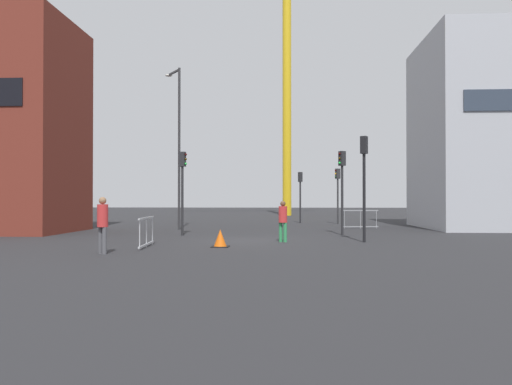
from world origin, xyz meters
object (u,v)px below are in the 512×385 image
construction_crane (282,42)px  traffic_light_median (342,179)px  traffic_light_crosswalk (338,187)px  traffic_light_corner (300,189)px  pedestrian_walking (283,218)px  traffic_light_far (364,171)px  traffic_light_near (182,179)px  pedestrian_waiting (103,221)px  traffic_cone_by_barrier (220,239)px  streetlamp_tall (178,137)px

construction_crane → traffic_light_median: (3.09, -28.61, -15.37)m
traffic_light_crosswalk → traffic_light_corner: size_ratio=1.05×
pedestrian_walking → traffic_light_median: bearing=56.1°
traffic_light_far → traffic_light_near: bearing=157.4°
traffic_light_crosswalk → traffic_light_near: bearing=-126.0°
pedestrian_waiting → traffic_cone_by_barrier: size_ratio=2.83×
traffic_light_far → construction_crane: bearing=96.2°
traffic_light_median → pedestrian_walking: traffic_light_median is taller
pedestrian_walking → construction_crane: bearing=90.5°
streetlamp_tall → traffic_light_near: streetlamp_tall is taller
construction_crane → traffic_light_near: 33.45m
traffic_light_crosswalk → pedestrian_waiting: traffic_light_crosswalk is taller
traffic_light_far → traffic_light_median: (-0.44, 4.09, -0.13)m
construction_crane → pedestrian_walking: size_ratio=16.52×
traffic_light_far → traffic_light_median: bearing=96.2°
traffic_light_crosswalk → pedestrian_walking: size_ratio=2.31×
construction_crane → traffic_light_far: construction_crane is taller
construction_crane → traffic_cone_by_barrier: 39.37m
traffic_light_far → traffic_light_near: traffic_light_far is taller
traffic_light_crosswalk → traffic_light_far: (-0.43, -14.99, 0.26)m
construction_crane → pedestrian_waiting: bearing=-98.1°
streetlamp_tall → traffic_cone_by_barrier: bearing=-70.4°
traffic_light_near → traffic_cone_by_barrier: 6.69m
construction_crane → traffic_light_far: bearing=-83.8°
traffic_light_near → traffic_light_median: bearing=5.6°
pedestrian_waiting → streetlamp_tall: bearing=91.6°
traffic_cone_by_barrier → traffic_light_near: bearing=113.9°
construction_crane → traffic_cone_by_barrier: size_ratio=42.99×
traffic_light_near → traffic_light_far: bearing=-22.6°
traffic_light_crosswalk → pedestrian_waiting: size_ratio=2.12×
traffic_light_near → traffic_cone_by_barrier: traffic_light_near is taller
pedestrian_waiting → traffic_light_crosswalk: bearing=64.9°
traffic_light_near → traffic_cone_by_barrier: bearing=-66.1°
streetlamp_tall → construction_crane: bearing=76.8°
traffic_light_crosswalk → traffic_light_far: 15.00m
traffic_light_far → traffic_cone_by_barrier: traffic_light_far is taller
traffic_cone_by_barrier → pedestrian_walking: bearing=45.3°
streetlamp_tall → traffic_light_near: bearing=-75.7°
traffic_light_median → traffic_cone_by_barrier: (-5.07, -6.47, -2.41)m
traffic_light_far → pedestrian_walking: (-3.26, -0.11, -1.88)m
traffic_light_near → pedestrian_waiting: (-0.88, -8.30, -1.62)m
traffic_cone_by_barrier → traffic_light_far: bearing=23.4°
traffic_light_median → pedestrian_walking: bearing=-123.9°
traffic_light_crosswalk → traffic_light_median: 10.94m
traffic_light_far → streetlamp_tall: bearing=138.5°
construction_crane → traffic_light_crosswalk: bearing=-77.4°
traffic_light_crosswalk → pedestrian_waiting: (-9.35, -19.95, -1.52)m
traffic_light_crosswalk → traffic_light_far: traffic_light_far is taller
traffic_light_median → traffic_light_near: bearing=-174.4°
streetlamp_tall → pedestrian_waiting: size_ratio=5.10×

